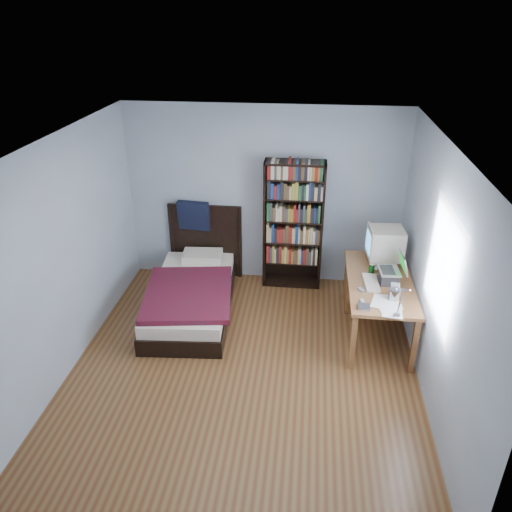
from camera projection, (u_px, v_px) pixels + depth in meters
The scene contains 14 objects.
room at pixel (246, 268), 5.01m from camera, with size 4.20×4.24×2.50m.
desk at pixel (374, 285), 6.37m from camera, with size 0.75×1.54×0.73m.
crt_monitor at pixel (385, 244), 6.12m from camera, with size 0.44×0.41×0.47m.
laptop at pixel (390, 274), 5.77m from camera, with size 0.32×0.32×0.37m.
desk_lamp at pixel (396, 296), 4.68m from camera, with size 0.21×0.48×0.56m.
keyboard at pixel (371, 283), 5.77m from camera, with size 0.16×0.41×0.03m, color beige.
speaker at pixel (394, 292), 5.42m from camera, with size 0.09×0.09×0.19m, color gray.
soda_can at pixel (372, 269), 5.98m from camera, with size 0.06×0.06×0.12m, color #083E0F.
mouse at pixel (375, 268), 6.09m from camera, with size 0.06×0.10×0.03m, color silver.
phone_silver at pixel (361, 290), 5.64m from camera, with size 0.05×0.09×0.02m, color #BCBCC1.
phone_grey at pixel (362, 301), 5.42m from camera, with size 0.04×0.08×0.02m, color gray.
external_drive at pixel (364, 307), 5.31m from camera, with size 0.12×0.12×0.03m, color gray.
bookshelf at pixel (293, 225), 6.85m from camera, with size 0.81×0.30×1.81m.
bed at pixel (193, 291), 6.56m from camera, with size 1.23×2.11×1.16m.
Camera 1 is at (0.64, -4.38, 3.63)m, focal length 35.00 mm.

